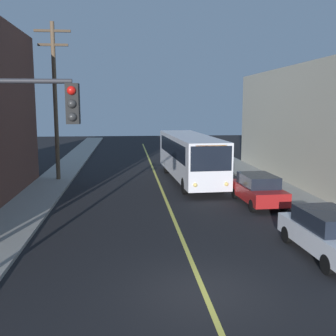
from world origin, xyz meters
The scene contains 8 objects.
ground_plane centered at (0.00, 0.00, 0.00)m, with size 120.00×120.00×0.00m, color black.
sidewalk_left centered at (-7.25, 10.00, 0.07)m, with size 2.50×90.00×0.15m, color gray.
sidewalk_right centered at (7.25, 10.00, 0.07)m, with size 2.50×90.00×0.15m, color gray.
lane_stripe_center centered at (0.00, 15.00, 0.01)m, with size 0.16×60.00×0.01m, color #D8CC4C.
city_bus centered at (2.20, 17.09, 1.82)m, with size 3.12×12.24×3.20m.
parked_car_white centered at (4.84, 2.37, 0.84)m, with size 1.96×4.46×1.62m.
parked_car_red centered at (4.79, 9.91, 0.84)m, with size 1.95×4.46×1.62m.
utility_pole_mid centered at (-6.96, 17.88, 5.97)m, with size 2.40×0.28×10.61m.
Camera 1 is at (-2.11, -10.64, 5.26)m, focal length 43.22 mm.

